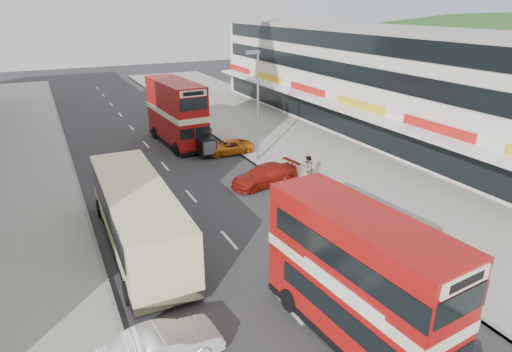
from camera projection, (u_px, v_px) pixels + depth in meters
ground at (318, 343)px, 15.30m from camera, size 160.00×160.00×0.00m
road_surface at (165, 166)px, 32.00m from camera, size 12.00×90.00×0.01m
pavement_right at (304, 144)px, 36.91m from camera, size 12.00×90.00×0.15m
kerb_left at (76, 179)px, 29.46m from camera, size 0.20×90.00×0.16m
kerb_right at (241, 154)px, 34.48m from camera, size 0.20×90.00×0.16m
commercial_row at (368, 79)px, 40.17m from camera, size 9.90×46.20×9.30m
street_lamp at (257, 98)px, 31.27m from camera, size 1.00×0.20×8.12m
bus_main at (359, 278)px, 14.70m from camera, size 3.01×8.53×4.66m
bus_second at (177, 113)px, 36.26m from camera, size 3.05×9.34×5.11m
coach at (138, 214)px, 20.77m from camera, size 3.02×11.15×2.95m
car_left_front at (161, 348)px, 14.15m from camera, size 4.16×1.79×1.33m
car_right_a at (265, 176)px, 28.43m from camera, size 4.85×2.51×1.35m
car_right_b at (228, 147)px, 34.50m from camera, size 4.14×2.21×1.11m
pedestrian_near at (308, 169)px, 28.36m from camera, size 0.83×0.77×1.86m
cyclist at (210, 140)px, 35.97m from camera, size 0.77×1.83×2.01m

